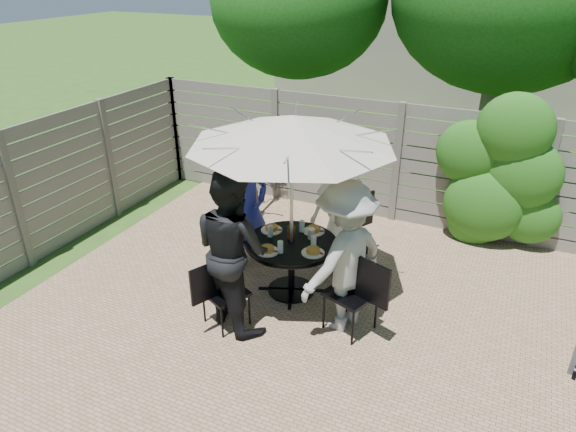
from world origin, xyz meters
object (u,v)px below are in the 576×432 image
at_px(plate_front, 267,250).
at_px(glass_left, 270,231).
at_px(chair_right, 351,308).
at_px(chair_back, 346,245).
at_px(glass_front, 280,247).
at_px(person_front, 232,249).
at_px(plate_back, 314,230).
at_px(patio_table, 291,257).
at_px(plate_left, 272,229).
at_px(syrup_jug, 291,232).
at_px(person_left, 248,210).
at_px(umbrella, 292,130).
at_px(chair_left, 243,244).
at_px(person_back, 341,208).
at_px(plate_right, 313,251).
at_px(person_right, 345,258).
at_px(glass_right, 314,241).
at_px(coffee_cup, 311,234).
at_px(bicycle, 266,179).
at_px(glass_back, 302,226).
at_px(chair_front, 225,305).

distance_m(plate_front, glass_left, 0.37).
bearing_deg(chair_right, chair_back, -48.33).
relative_size(chair_right, glass_front, 6.86).
relative_size(person_front, plate_back, 7.03).
relative_size(patio_table, glass_left, 10.04).
xyz_separation_m(patio_table, plate_left, (-0.33, 0.14, 0.24)).
bearing_deg(syrup_jug, patio_table, -63.50).
distance_m(person_front, plate_left, 0.92).
xyz_separation_m(plate_left, glass_left, (0.05, -0.14, 0.05)).
bearing_deg(person_left, umbrella, -90.00).
distance_m(chair_left, plate_front, 1.13).
distance_m(glass_front, syrup_jug, 0.35).
bearing_deg(person_back, plate_right, -66.55).
height_order(person_left, person_right, person_right).
bearing_deg(glass_front, glass_right, 43.31).
bearing_deg(person_right, plate_back, -113.45).
xyz_separation_m(person_back, syrup_jug, (-0.37, -0.69, -0.09)).
height_order(chair_back, chair_right, chair_right).
height_order(coffee_cup, bicycle, bicycle).
relative_size(chair_right, glass_back, 6.86).
height_order(person_left, coffee_cup, person_left).
relative_size(chair_back, bicycle, 0.52).
relative_size(chair_left, chair_front, 0.97).
bearing_deg(person_right, chair_front, -40.73).
distance_m(chair_left, coffee_cup, 1.20).
xyz_separation_m(chair_front, person_right, (1.15, 0.55, 0.60)).
bearing_deg(coffee_cup, person_left, 169.62).
height_order(plate_back, glass_back, glass_back).
distance_m(plate_front, glass_back, 0.63).
distance_m(plate_back, plate_right, 0.51).
height_order(chair_left, plate_back, chair_left).
distance_m(chair_left, glass_front, 1.22).
bearing_deg(bicycle, person_front, -71.39).
height_order(chair_front, plate_left, chair_front).
relative_size(person_left, chair_right, 1.69).
bearing_deg(glass_left, chair_right, -18.76).
relative_size(person_back, glass_front, 12.38).
relative_size(chair_front, glass_right, 6.12).
xyz_separation_m(chair_back, glass_left, (-0.67, -0.88, 0.48)).
bearing_deg(chair_back, glass_left, -9.14).
relative_size(patio_table, chair_back, 1.47).
bearing_deg(chair_back, person_front, 4.51).
bearing_deg(plate_left, person_left, 156.31).
bearing_deg(coffee_cup, glass_left, -161.59).
height_order(umbrella, chair_right, umbrella).
distance_m(chair_back, glass_front, 1.32).
distance_m(chair_right, plate_front, 1.12).
height_order(chair_back, plate_right, chair_back).
bearing_deg(glass_back, bicycle, 128.31).
distance_m(person_back, glass_front, 1.10).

